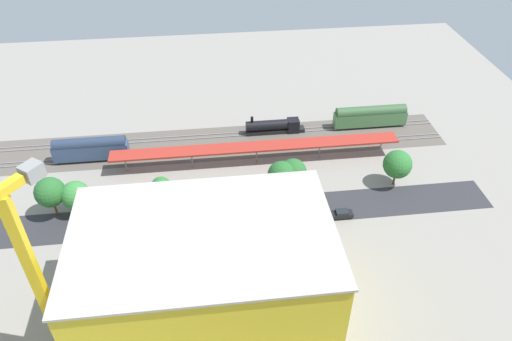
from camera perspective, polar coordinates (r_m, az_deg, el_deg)
name	(u,v)px	position (r m, az deg, el deg)	size (l,w,h in m)	color
ground_plane	(220,198)	(102.93, -4.24, -3.27)	(179.26, 179.26, 0.00)	gray
rail_bed	(215,144)	(119.15, -4.83, 3.17)	(112.04, 14.46, 0.01)	#5B544C
street_asphalt	(222,215)	(99.10, -4.06, -5.21)	(112.04, 9.00, 0.01)	#2D2D33
track_rails	(215,143)	(119.04, -4.84, 3.24)	(112.04, 8.14, 0.12)	#9E9EA8
platform_canopy_near	(256,147)	(110.28, 0.05, 2.80)	(65.62, 4.09, 4.46)	#A82D23
locomotive	(276,126)	(122.06, 2.31, 5.18)	(14.74, 2.70, 4.90)	black
passenger_coach	(370,116)	(127.05, 13.27, 6.24)	(18.51, 2.92, 5.77)	black
freight_coach_far	(91,149)	(117.82, -18.84, 2.45)	(16.95, 2.88, 5.96)	black
parked_car_0	(342,214)	(99.39, 10.03, -5.07)	(4.39, 1.88, 1.68)	black
parked_car_1	(310,216)	(97.99, 6.39, -5.35)	(4.69, 1.86, 1.79)	black
parked_car_2	(279,219)	(96.95, 2.68, -5.67)	(4.81, 1.85, 1.84)	black
parked_car_3	(246,222)	(96.25, -1.20, -6.11)	(4.56, 1.92, 1.58)	black
parked_car_4	(215,225)	(96.00, -4.88, -6.44)	(4.49, 2.04, 1.53)	black
parked_car_5	(184,228)	(96.08, -8.44, -6.72)	(4.11, 2.01, 1.62)	black
parked_car_6	(145,229)	(97.23, -12.92, -6.74)	(4.22, 1.93, 1.68)	black
parked_car_7	(110,234)	(97.85, -16.71, -7.19)	(4.73, 1.89, 1.78)	black
construction_building	(206,278)	(75.91, -5.85, -12.47)	(37.27, 23.87, 18.59)	yellow
construction_roof_slab	(202,234)	(68.91, -6.35, -7.41)	(37.87, 24.47, 0.40)	#B7B2A8
tower_crane	(11,277)	(69.18, -26.79, -11.06)	(18.73, 23.97, 32.63)	gray
box_truck_0	(158,242)	(92.84, -11.39, -8.18)	(8.95, 2.76, 3.69)	black
box_truck_1	(153,231)	(94.97, -11.96, -7.01)	(8.92, 2.77, 3.62)	black
box_truck_2	(215,230)	(93.86, -4.86, -6.96)	(9.74, 2.53, 3.18)	black
street_tree_0	(397,164)	(107.18, 16.26, 0.70)	(6.14, 6.14, 8.51)	brown
street_tree_1	(293,172)	(101.88, 4.36, -0.19)	(5.79, 5.79, 7.82)	brown
street_tree_2	(76,195)	(102.81, -20.41, -2.74)	(5.81, 5.81, 7.49)	brown
street_tree_3	(50,192)	(103.38, -23.02, -2.36)	(6.04, 6.04, 8.84)	brown
street_tree_4	(281,175)	(100.13, 3.01, -0.51)	(5.82, 5.82, 8.38)	brown
street_tree_5	(161,187)	(99.41, -11.07, -1.88)	(4.06, 4.06, 7.20)	brown
traffic_light	(174,190)	(99.96, -9.58, -2.24)	(0.50, 0.36, 5.98)	#333333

